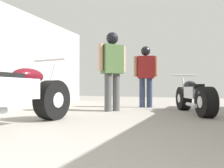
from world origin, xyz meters
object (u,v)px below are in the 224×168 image
Objects in this scene: motorcycle_black_naked at (193,97)px; mechanic_in_blue at (146,71)px; motorcycle_maroon_cruiser at (12,97)px; mechanic_with_helmet at (112,64)px.

motorcycle_black_naked is 1.05× the size of mechanic_in_blue.
mechanic_in_blue is (0.89, 3.47, 0.58)m from motorcycle_maroon_cruiser.
mechanic_in_blue is (-1.22, 0.85, 0.65)m from motorcycle_black_naked.
mechanic_with_helmet is at bearing -169.70° from motorcycle_black_naked.
motorcycle_black_naked is 0.97× the size of mechanic_with_helmet.
motorcycle_black_naked is at bearing 10.30° from mechanic_with_helmet.
motorcycle_maroon_cruiser reaches higher than motorcycle_black_naked.
motorcycle_black_naked is (2.11, 2.62, -0.07)m from motorcycle_maroon_cruiser.
motorcycle_maroon_cruiser is at bearing -100.05° from mechanic_with_helmet.
mechanic_with_helmet is at bearing -112.39° from mechanic_in_blue.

